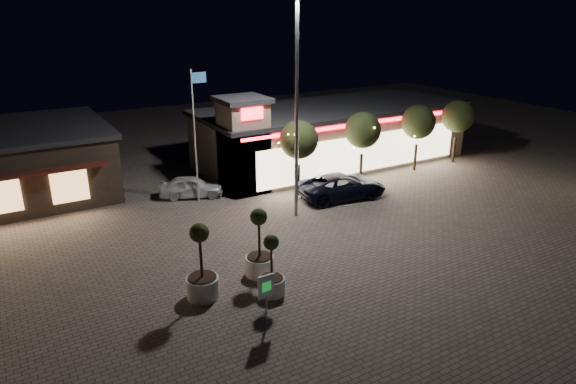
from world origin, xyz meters
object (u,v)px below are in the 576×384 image
planter_left (202,275)px  valet_sign (266,291)px  pickup_truck (342,186)px  white_sedan (191,187)px  planter_mid (272,276)px

planter_left → valet_sign: 3.39m
pickup_truck → planter_left: (-11.88, -6.57, 0.25)m
white_sedan → valet_sign: valet_sign is taller
pickup_truck → valet_sign: (-10.54, -9.65, 0.71)m
white_sedan → planter_mid: bearing=-163.2°
pickup_truck → planter_mid: (-9.30, -7.79, 0.06)m
pickup_truck → white_sedan: pickup_truck is taller
pickup_truck → planter_left: planter_left is taller
planter_left → pickup_truck: bearing=28.9°
white_sedan → planter_left: 12.12m
white_sedan → valet_sign: 14.82m
planter_mid → valet_sign: 2.33m
planter_left → valet_sign: size_ratio=1.56×
pickup_truck → planter_mid: bearing=137.7°
pickup_truck → white_sedan: 9.47m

